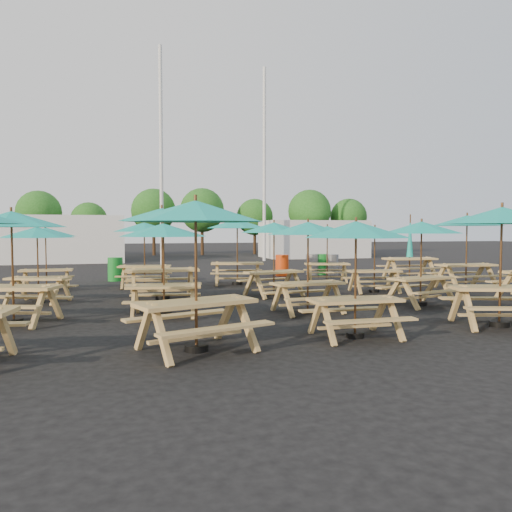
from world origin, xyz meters
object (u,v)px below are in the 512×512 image
object	(u,v)px
picnic_unit_18	(467,225)
picnic_unit_5	(163,235)
picnic_unit_3	(46,235)
picnic_unit_15	(327,233)
picnic_unit_13	(422,232)
picnic_unit_9	(308,233)
picnic_unit_14	(375,235)
waste_bin_0	(115,269)
picnic_unit_7	(144,231)
picnic_unit_11	(237,227)
waste_bin_1	(282,265)
picnic_unit_8	(356,236)
picnic_unit_4	(196,219)
waste_bin_2	(312,265)
picnic_unit_12	(502,222)
picnic_unit_6	(162,220)
waste_bin_3	(332,265)
picnic_unit_19	(410,253)
picnic_unit_10	(274,232)
picnic_unit_2	(37,236)
picnic_unit_1	(11,225)
waste_bin_4	(321,264)

from	to	relation	value
picnic_unit_18	picnic_unit_5	bearing A→B (deg)	-164.45
picnic_unit_3	picnic_unit_15	xyz separation A→B (m)	(9.73, 0.03, 0.06)
picnic_unit_13	picnic_unit_15	bearing A→B (deg)	77.21
picnic_unit_9	picnic_unit_14	size ratio (longest dim) A/B	1.03
waste_bin_0	picnic_unit_7	bearing A→B (deg)	-68.53
picnic_unit_11	waste_bin_1	xyz separation A→B (m)	(2.60, 2.80, -1.60)
picnic_unit_8	picnic_unit_7	bearing A→B (deg)	110.19
picnic_unit_3	waste_bin_0	xyz separation A→B (m)	(2.11, 2.58, -1.32)
picnic_unit_4	picnic_unit_13	distance (m)	7.12
picnic_unit_18	waste_bin_1	distance (m)	7.65
waste_bin_1	waste_bin_2	xyz separation A→B (m)	(1.43, 0.13, 0.00)
picnic_unit_12	waste_bin_0	size ratio (longest dim) A/B	3.11
picnic_unit_14	picnic_unit_18	xyz separation A→B (m)	(3.36, 0.00, 0.34)
picnic_unit_8	picnic_unit_13	distance (m)	4.56
picnic_unit_18	picnic_unit_4	bearing A→B (deg)	-147.69
picnic_unit_6	picnic_unit_7	size ratio (longest dim) A/B	1.09
waste_bin_2	waste_bin_3	world-z (taller)	same
picnic_unit_13	waste_bin_3	xyz separation A→B (m)	(1.38, 8.66, -1.45)
picnic_unit_3	picnic_unit_19	xyz separation A→B (m)	(13.20, 0.01, -0.72)
picnic_unit_8	waste_bin_3	distance (m)	12.73
picnic_unit_13	picnic_unit_14	world-z (taller)	picnic_unit_13
picnic_unit_10	picnic_unit_15	world-z (taller)	picnic_unit_10
picnic_unit_4	waste_bin_3	xyz separation A→B (m)	(7.68, 11.98, -1.67)
picnic_unit_11	picnic_unit_18	world-z (taller)	picnic_unit_18
picnic_unit_13	waste_bin_0	xyz separation A→B (m)	(-7.65, 8.52, -1.45)
picnic_unit_4	picnic_unit_7	world-z (taller)	picnic_unit_4
picnic_unit_14	waste_bin_0	distance (m)	9.81
picnic_unit_2	picnic_unit_11	xyz separation A→B (m)	(6.13, 2.95, 0.27)
picnic_unit_1	picnic_unit_14	xyz separation A→B (m)	(9.81, 2.76, -0.26)
picnic_unit_1	picnic_unit_2	distance (m)	3.05
picnic_unit_13	waste_bin_4	xyz separation A→B (m)	(1.01, 8.95, -1.45)
waste_bin_1	picnic_unit_7	bearing A→B (deg)	-154.33
picnic_unit_1	picnic_unit_6	distance (m)	4.36
picnic_unit_11	waste_bin_2	distance (m)	5.23
picnic_unit_5	picnic_unit_10	world-z (taller)	picnic_unit_10
picnic_unit_5	waste_bin_1	bearing A→B (deg)	65.41
picnic_unit_3	picnic_unit_14	bearing A→B (deg)	-18.75
picnic_unit_1	picnic_unit_11	distance (m)	8.60
picnic_unit_1	picnic_unit_14	distance (m)	10.19
picnic_unit_3	picnic_unit_5	world-z (taller)	picnic_unit_5
picnic_unit_9	picnic_unit_14	xyz separation A→B (m)	(3.41, 3.07, -0.09)
picnic_unit_5	picnic_unit_19	xyz separation A→B (m)	(9.97, 5.85, -0.78)
picnic_unit_9	waste_bin_2	bearing A→B (deg)	61.59
picnic_unit_1	picnic_unit_3	world-z (taller)	picnic_unit_1
picnic_unit_10	picnic_unit_14	xyz separation A→B (m)	(3.29, -0.01, -0.11)
picnic_unit_1	picnic_unit_13	xyz separation A→B (m)	(9.61, -0.03, -0.15)
waste_bin_3	waste_bin_4	xyz separation A→B (m)	(-0.37, 0.29, 0.00)
picnic_unit_10	waste_bin_4	distance (m)	7.54
picnic_unit_14	waste_bin_1	distance (m)	6.26
picnic_unit_12	waste_bin_2	bearing A→B (deg)	103.30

